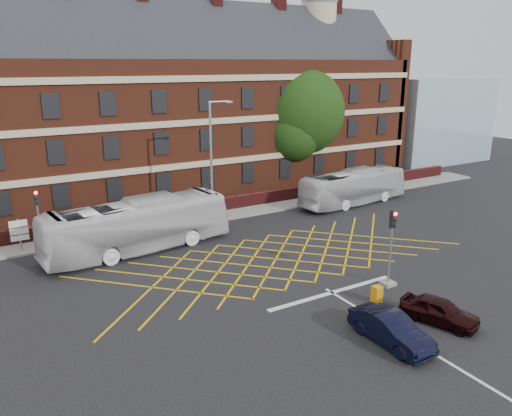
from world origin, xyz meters
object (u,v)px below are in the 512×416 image
bus_right (353,187)px  deciduous_tree (300,118)px  car_maroon (439,311)px  traffic_light_far (40,229)px  car_navy (391,329)px  street_lamp (213,185)px  bus_left (138,226)px  utility_cabinet (377,294)px  traffic_light_near (390,255)px  direction_signs (19,231)px

bus_right → deciduous_tree: deciduous_tree is taller
car_maroon → traffic_light_far: 23.63m
car_navy → street_lamp: bearing=88.0°
bus_left → car_navy: (5.90, -16.39, -1.03)m
traffic_light_far → utility_cabinet: bearing=-48.8°
utility_cabinet → traffic_light_near: bearing=30.8°
street_lamp → traffic_light_far: bearing=178.1°
traffic_light_far → direction_signs: size_ratio=1.94×
bus_left → traffic_light_far: bearing=61.2°
bus_right → direction_signs: 26.10m
car_navy → direction_signs: (-12.49, 20.04, 0.71)m
car_navy → deciduous_tree: size_ratio=0.35×
car_maroon → traffic_light_far: traffic_light_far is taller
deciduous_tree → utility_cabinet: (-11.58, -23.23, -6.15)m
bus_left → deciduous_tree: size_ratio=1.06×
bus_right → car_navy: size_ratio=2.61×
bus_right → street_lamp: street_lamp is taller
bus_left → bus_right: (19.42, 1.50, -0.22)m
car_navy → deciduous_tree: (13.78, 26.37, 5.92)m
traffic_light_near → traffic_light_far: 21.16m
traffic_light_near → utility_cabinet: traffic_light_near is taller
car_navy → deciduous_tree: deciduous_tree is taller
bus_left → street_lamp: street_lamp is taller
car_maroon → street_lamp: 18.53m
traffic_light_near → car_navy: bearing=-134.1°
deciduous_tree → street_lamp: size_ratio=1.25×
bus_right → car_navy: bus_right is taller
bus_left → traffic_light_far: size_ratio=2.85×
bus_right → deciduous_tree: (0.26, 8.48, 5.12)m
car_navy → direction_signs: direction_signs is taller
traffic_light_near → street_lamp: 14.52m
car_maroon → street_lamp: (-2.87, 18.12, 2.56)m
direction_signs → deciduous_tree: bearing=13.5°
car_navy → utility_cabinet: (2.20, 3.14, -0.23)m
car_navy → traffic_light_far: 21.88m
traffic_light_far → direction_signs: 1.82m
car_navy → traffic_light_near: (4.19, 4.33, 1.10)m
traffic_light_near → car_maroon: bearing=-102.7°
bus_left → car_navy: bearing=-166.7°
bus_right → car_maroon: size_ratio=2.94×
traffic_light_near → traffic_light_far: bearing=137.4°
deciduous_tree → bus_right: bearing=-91.8°
deciduous_tree → traffic_light_far: (-25.17, -7.73, -4.83)m
bus_right → bus_left: bearing=89.1°
car_maroon → car_navy: bearing=163.1°
bus_left → bus_right: bus_left is taller
car_navy → utility_cabinet: car_navy is taller
street_lamp → car_maroon: bearing=-81.0°
traffic_light_near → utility_cabinet: size_ratio=4.87×
car_maroon → direction_signs: (-15.74, 19.91, 0.76)m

